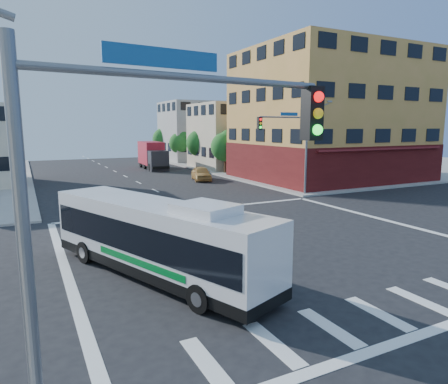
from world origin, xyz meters
name	(u,v)px	position (x,y,z in m)	size (l,w,h in m)	color
ground	(268,244)	(0.00, 0.00, 0.00)	(120.00, 120.00, 0.00)	black
sidewalk_ne	(330,162)	(35.00, 35.00, 0.07)	(50.00, 50.00, 0.15)	gray
corner_building_ne	(329,126)	(19.99, 18.48, 5.89)	(18.10, 15.44, 14.00)	#CC8E49
building_east_near	(238,136)	(16.98, 33.98, 4.51)	(12.06, 10.06, 9.00)	#C0AC93
building_east_far	(200,131)	(16.98, 47.98, 5.01)	(12.06, 10.06, 10.00)	#969792
signal_mast_ne	(291,137)	(9.08, 10.62, 4.98)	(7.91, 1.13, 8.07)	slate
signal_mast_sw	(149,186)	(-9.08, -10.64, 4.98)	(7.91, 1.01, 8.07)	slate
street_tree_a	(226,145)	(11.90, 27.92, 3.59)	(3.60, 3.60, 5.53)	#392414
street_tree_b	(200,142)	(11.90, 35.92, 3.75)	(3.80, 3.80, 5.79)	#392414
street_tree_c	(181,142)	(11.90, 43.92, 3.46)	(3.40, 3.40, 5.29)	#392414
street_tree_d	(165,138)	(11.90, 51.92, 3.88)	(4.00, 4.00, 6.03)	#392414
transit_bus	(156,237)	(-6.32, -1.72, 1.60)	(6.21, 11.15, 3.27)	black
box_truck	(153,156)	(5.42, 37.71, 1.81)	(2.84, 8.42, 3.74)	#232328
parked_car	(201,173)	(6.67, 23.71, 0.76)	(1.80, 4.48, 1.52)	tan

